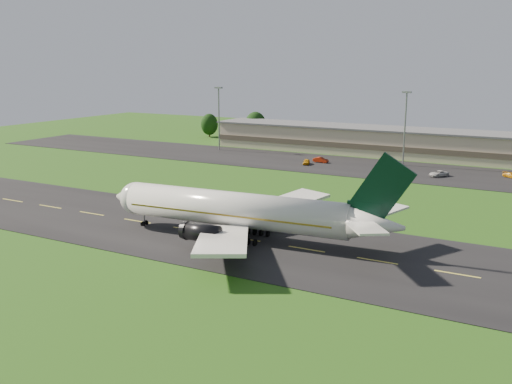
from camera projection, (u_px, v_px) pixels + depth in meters
The scene contains 12 objects.
ground at pixel (244, 239), 91.76m from camera, with size 360.00×360.00×0.00m, color #1F4812.
taxiway at pixel (244, 239), 91.75m from camera, with size 220.00×30.00×0.10m, color black.
apron at pixel (377, 168), 153.41m from camera, with size 260.00×30.00×0.10m, color black.
airliner at pixel (239, 211), 91.19m from camera, with size 51.28×42.04×15.57m.
terminal at pixel (422, 144), 170.26m from camera, with size 145.00×16.00×8.40m.
light_mast_west at pixel (219, 111), 183.13m from camera, with size 2.40×1.20×20.35m.
light_mast_centre at pixel (405, 120), 155.12m from camera, with size 2.40×1.20×20.35m.
tree_line at pixel (501, 142), 168.94m from camera, with size 200.38×9.28×10.64m.
service_vehicle_a at pixel (306, 162), 159.05m from camera, with size 1.72×4.27×1.45m, color #C3840B.
service_vehicle_b at pixel (321, 160), 162.14m from camera, with size 1.56×4.48×1.47m, color maroon.
service_vehicle_c at pixel (439, 174), 142.11m from camera, with size 2.41×5.22×1.45m, color silver.
service_vehicle_d at pixel (511, 175), 140.51m from camera, with size 1.76×4.32×1.25m, color orange.
Camera 1 is at (43.75, -76.16, 27.68)m, focal length 40.00 mm.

